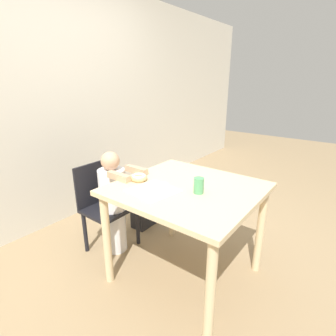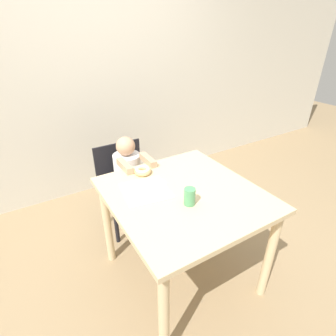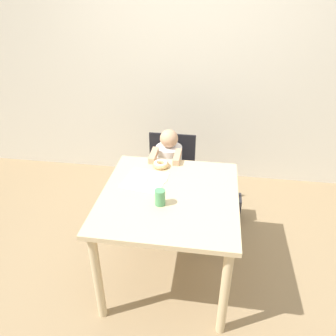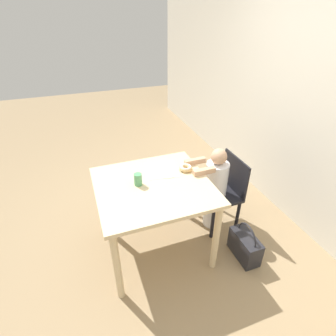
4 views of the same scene
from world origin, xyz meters
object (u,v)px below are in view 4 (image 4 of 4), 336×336
chair (223,191)px  cup (138,179)px  handbag (245,246)px  donut (186,168)px  child_figure (215,189)px

chair → cup: 1.01m
chair → handbag: size_ratio=2.04×
donut → chair: bearing=88.1°
child_figure → cup: (0.06, -0.81, 0.35)m
donut → cup: 0.49m
donut → handbag: (0.53, 0.41, -0.66)m
donut → cup: cup is taller
child_figure → cup: bearing=-85.7°
chair → handbag: 0.59m
chair → donut: bearing=-91.9°
child_figure → donut: bearing=-92.5°
handbag → cup: cup is taller
chair → cup: bearing=-86.2°
child_figure → cup: child_figure is taller
chair → child_figure: child_figure is taller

